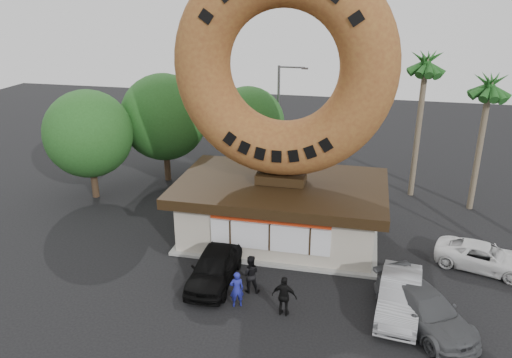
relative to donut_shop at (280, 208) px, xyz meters
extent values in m
plane|color=black|center=(0.00, -5.98, -1.77)|extent=(90.00, 90.00, 0.00)
cube|color=#B9AE9E|center=(0.00, 0.02, -0.27)|extent=(10.00, 6.00, 3.00)
cube|color=#999993|center=(0.00, 0.02, -1.69)|extent=(10.60, 6.60, 0.15)
cube|color=#3F3F3F|center=(0.00, 0.02, 1.28)|extent=(10.00, 6.00, 0.10)
cube|color=black|center=(0.00, 0.02, 1.23)|extent=(11.20, 7.20, 0.55)
cube|color=silver|center=(0.00, -3.03, -0.22)|extent=(6.00, 0.12, 1.40)
cube|color=red|center=(0.00, -3.05, 0.78)|extent=(6.00, 0.10, 0.45)
cube|color=black|center=(0.00, 0.02, 1.78)|extent=(2.60, 1.40, 0.50)
torus|color=#92602A|center=(0.00, 0.02, 7.64)|extent=(11.21, 2.86, 11.21)
cylinder|color=#473321|center=(-9.50, 7.02, -0.12)|extent=(0.44, 0.44, 3.30)
sphere|color=#204D1B|center=(-9.50, 7.02, 2.88)|extent=(6.00, 6.00, 6.00)
cylinder|color=#473321|center=(-4.00, 9.02, -0.34)|extent=(0.44, 0.44, 2.86)
sphere|color=#204D1B|center=(-4.00, 9.02, 2.26)|extent=(5.20, 5.20, 5.20)
cylinder|color=#473321|center=(-13.00, 3.02, -0.23)|extent=(0.44, 0.44, 3.08)
sphere|color=#204D1B|center=(-13.00, 3.02, 2.57)|extent=(5.60, 5.60, 5.60)
cylinder|color=#726651|center=(7.50, 8.02, 2.73)|extent=(0.36, 0.36, 9.00)
cylinder|color=#726651|center=(11.00, 6.52, 2.23)|extent=(0.36, 0.36, 8.00)
cylinder|color=#59595E|center=(-2.00, 10.02, 2.23)|extent=(0.18, 0.18, 8.00)
cylinder|color=#59595E|center=(-1.10, 10.02, 6.13)|extent=(1.80, 0.12, 0.12)
cube|color=#59595E|center=(-0.20, 10.02, 6.08)|extent=(0.45, 0.20, 0.12)
imported|color=navy|center=(-0.70, -6.72, -0.92)|extent=(0.73, 0.62, 1.69)
imported|color=black|center=(-0.40, -5.51, -0.85)|extent=(1.01, 0.86, 1.83)
imported|color=black|center=(1.42, -6.90, -0.85)|extent=(1.11, 0.53, 1.84)
imported|color=black|center=(-2.22, -5.09, -0.97)|extent=(1.95, 4.72, 1.60)
imported|color=gray|center=(6.16, -5.59, -0.98)|extent=(2.16, 4.91, 1.57)
imported|color=#515255|center=(7.15, -6.28, -1.01)|extent=(4.59, 5.52, 1.51)
imported|color=silver|center=(10.40, -1.01, -1.13)|extent=(5.01, 3.33, 1.28)
camera|label=1|loc=(4.18, -24.51, 11.31)|focal=35.00mm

